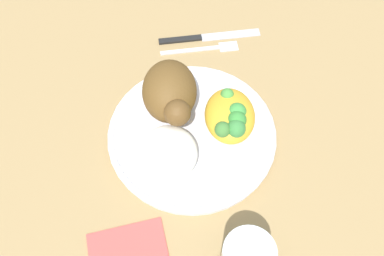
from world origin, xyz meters
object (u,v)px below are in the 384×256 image
object	(u,v)px
fork	(204,48)
knife	(201,37)
roasted_chicken	(170,92)
rice_pile	(168,153)
mac_cheese_with_broccoli	(231,116)
plate	(192,134)

from	to	relation	value
fork	knife	distance (m)	0.03
roasted_chicken	fork	xyz separation A→B (m)	(-0.14, 0.06, -0.06)
rice_pile	mac_cheese_with_broccoli	xyz separation A→B (m)	(-0.06, 0.10, 0.00)
mac_cheese_with_broccoli	roasted_chicken	bearing A→B (deg)	-109.67
roasted_chicken	rice_pile	size ratio (longest dim) A/B	1.28
plate	fork	size ratio (longest dim) A/B	1.85
mac_cheese_with_broccoli	plate	bearing A→B (deg)	-77.26
roasted_chicken	mac_cheese_with_broccoli	bearing A→B (deg)	70.33
plate	rice_pile	xyz separation A→B (m)	(0.05, -0.04, 0.03)
rice_pile	plate	bearing A→B (deg)	143.60
plate	rice_pile	size ratio (longest dim) A/B	2.84
plate	roasted_chicken	size ratio (longest dim) A/B	2.22
roasted_chicken	fork	distance (m)	0.16
fork	mac_cheese_with_broccoli	bearing A→B (deg)	11.21
plate	fork	distance (m)	0.19
roasted_chicken	fork	size ratio (longest dim) A/B	0.83
roasted_chicken	fork	bearing A→B (deg)	157.12
rice_pile	fork	world-z (taller)	rice_pile
plate	roasted_chicken	world-z (taller)	roasted_chicken
fork	knife	size ratio (longest dim) A/B	0.75
mac_cheese_with_broccoli	knife	size ratio (longest dim) A/B	0.53
fork	knife	bearing A→B (deg)	-168.23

